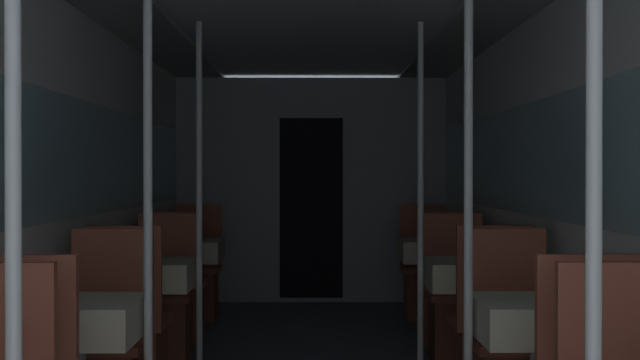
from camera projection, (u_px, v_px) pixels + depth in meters
wall_left at (62, 197)px, 5.00m from camera, size 0.05×9.97×2.28m
wall_right at (556, 197)px, 5.02m from camera, size 0.05×9.97×2.28m
bulkhead_far at (311, 190)px, 9.05m from camera, size 2.73×0.09×2.28m
support_pole_left_0 at (13, 245)px, 2.16m from camera, size 0.04×0.04×2.28m
dining_table_left_1 at (75, 329)px, 3.92m from camera, size 0.57×0.57×0.75m
support_pole_left_1 at (148, 213)px, 3.92m from camera, size 0.04×0.04×2.28m
dining_table_left_2 at (148, 281)px, 5.67m from camera, size 0.57×0.57×0.75m
chair_left_near_2 at (130, 348)px, 5.10m from camera, size 0.42×0.42×1.02m
chair_left_far_2 at (164, 315)px, 6.25m from camera, size 0.42×0.42×1.02m
support_pole_left_2 at (199, 200)px, 5.67m from camera, size 0.04×0.04×2.28m
dining_table_left_3 at (187, 255)px, 7.43m from camera, size 0.57×0.57×0.75m
chair_left_near_3 at (177, 303)px, 6.86m from camera, size 0.42×0.42×1.02m
chair_left_far_3 at (197, 284)px, 8.01m from camera, size 0.42×0.42×1.02m
support_pole_right_0 at (594, 245)px, 2.17m from camera, size 0.04×0.04×2.28m
dining_table_right_1 at (541, 329)px, 3.93m from camera, size 0.57×0.57×0.75m
support_pole_right_1 at (468, 213)px, 3.93m from camera, size 0.04×0.04×2.28m
dining_table_right_2 at (471, 281)px, 5.69m from camera, size 0.57×0.57×0.75m
chair_right_near_2 at (489, 347)px, 5.12m from camera, size 0.42×0.42×1.02m
chair_right_far_2 at (456, 315)px, 6.27m from camera, size 0.42×0.42×1.02m
support_pole_right_2 at (420, 200)px, 5.68m from camera, size 0.04×0.04×2.28m
dining_table_right_3 at (434, 255)px, 7.45m from camera, size 0.57×0.57×0.75m
chair_right_near_3 at (444, 303)px, 6.87m from camera, size 0.42×0.42×1.02m
chair_right_far_3 at (425, 284)px, 8.02m from camera, size 0.42×0.42×1.02m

